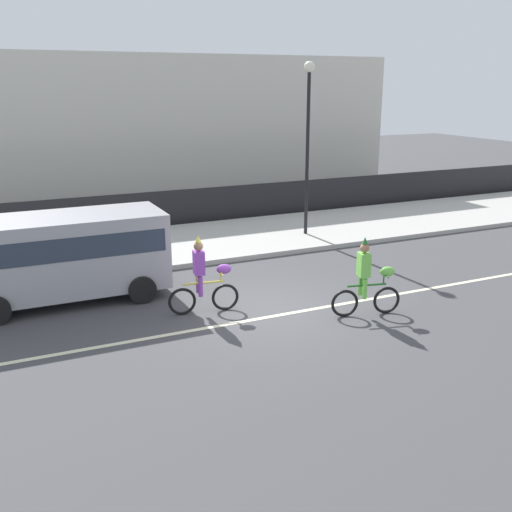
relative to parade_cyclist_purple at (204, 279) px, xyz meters
name	(u,v)px	position (x,y,z in m)	size (l,w,h in m)	color
ground_plane	(266,309)	(1.44, -0.43, -0.84)	(80.00, 80.00, 0.00)	#424244
road_centre_line	(276,316)	(1.44, -0.93, -0.84)	(36.00, 0.14, 0.01)	beige
sidewalk_curb	(183,244)	(1.44, 6.07, -0.77)	(60.00, 5.00, 0.15)	#ADAAA3
fence_line	(158,210)	(1.44, 8.97, -0.14)	(40.00, 0.08, 1.40)	black
building_backdrop	(96,126)	(0.89, 17.57, 2.45)	(28.00, 8.00, 6.58)	beige
parade_cyclist_purple	(204,279)	(0.00, 0.00, 0.00)	(1.71, 0.52, 1.92)	black
parade_cyclist_lime	(367,281)	(3.42, -1.77, 0.00)	(1.69, 0.57, 1.92)	black
parked_van_grey	(66,251)	(-2.82, 2.27, 0.44)	(5.00, 2.22, 2.18)	#99999E
street_lamp_post	(308,124)	(5.78, 5.32, 3.15)	(0.36, 0.36, 5.86)	black
pedestrian_onlooker	(138,233)	(-0.45, 4.51, 0.17)	(0.32, 0.20, 1.62)	#33333D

